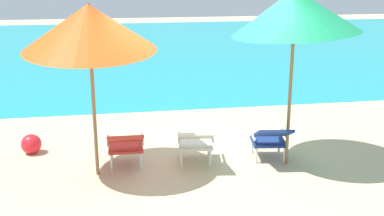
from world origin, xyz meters
TOP-DOWN VIEW (x-y plane):
  - ground_plane at (0.00, 4.00)m, footprint 40.00×40.00m
  - ocean_band at (0.00, 11.85)m, footprint 40.00×18.00m
  - lounge_chair_left at (-1.10, -0.12)m, footprint 0.56×0.88m
  - lounge_chair_center at (-0.04, -0.17)m, footprint 0.66×0.94m
  - lounge_chair_right at (1.12, -0.24)m, footprint 0.65×0.94m
  - beach_umbrella_left at (-1.53, -0.26)m, footprint 1.84×1.89m
  - beach_umbrella_right at (1.35, -0.33)m, footprint 2.19×2.16m
  - beach_ball at (-2.61, 0.78)m, footprint 0.33×0.33m

SIDE VIEW (x-z plane):
  - ground_plane at x=0.00m, z-range 0.00..0.00m
  - ocean_band at x=0.00m, z-range 0.00..0.01m
  - beach_ball at x=-2.61m, z-range 0.00..0.33m
  - lounge_chair_left at x=-1.10m, z-range 0.06..0.75m
  - lounge_chair_center at x=-0.04m, z-range 0.06..0.75m
  - lounge_chair_right at x=1.12m, z-range 0.06..0.75m
  - beach_umbrella_left at x=-1.53m, z-range 0.88..3.43m
  - beach_umbrella_right at x=1.35m, z-range 0.97..3.68m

